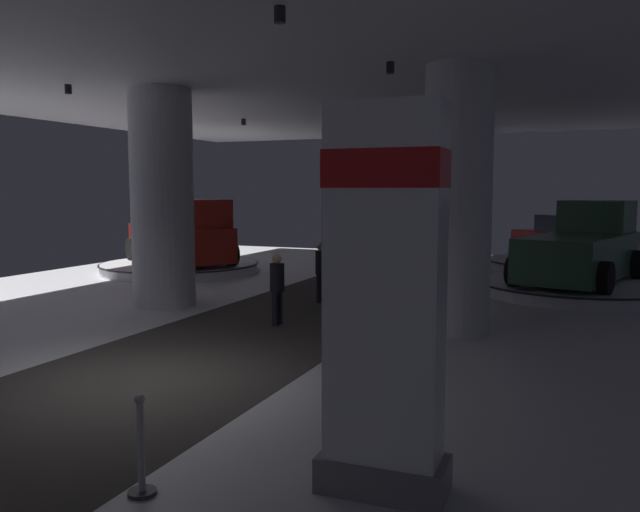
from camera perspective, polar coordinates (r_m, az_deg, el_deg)
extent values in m
cube|color=silver|center=(10.61, -15.62, -10.78)|extent=(24.00, 44.00, 0.05)
cube|color=#383330|center=(10.60, -15.62, -10.63)|extent=(4.40, 44.00, 0.01)
cube|color=silver|center=(10.50, -16.51, 19.83)|extent=(24.00, 44.00, 0.10)
cylinder|color=black|center=(16.58, -21.44, 13.61)|extent=(0.16, 0.16, 0.22)
cylinder|color=black|center=(19.87, -12.41, 12.53)|extent=(0.16, 0.16, 0.22)
cylinder|color=black|center=(22.91, -6.80, 11.73)|extent=(0.16, 0.16, 0.22)
cylinder|color=black|center=(9.22, -3.59, 20.59)|extent=(0.16, 0.16, 0.22)
cylinder|color=black|center=(12.96, 6.25, 16.27)|extent=(0.16, 0.16, 0.22)
cylinder|color=black|center=(16.47, 10.18, 13.98)|extent=(0.16, 0.16, 0.22)
cylinder|color=black|center=(20.36, 11.60, 12.38)|extent=(0.16, 0.16, 0.22)
cylinder|color=silver|center=(13.61, 12.11, 4.80)|extent=(1.40, 1.40, 5.50)
cylinder|color=silver|center=(16.87, -13.83, 4.95)|extent=(1.59, 1.59, 5.50)
cube|color=slate|center=(6.76, 5.63, -18.65)|extent=(1.28, 0.68, 0.35)
cube|color=white|center=(6.22, 5.81, -2.51)|extent=(1.11, 0.59, 3.45)
cube|color=red|center=(6.16, 5.92, 7.71)|extent=(1.14, 0.62, 0.36)
cylinder|color=silver|center=(19.83, 21.90, -2.65)|extent=(5.57, 5.57, 0.35)
cylinder|color=black|center=(19.81, 21.91, -2.23)|extent=(5.68, 5.68, 0.05)
cube|color=#2D5638|center=(19.72, 22.00, 0.01)|extent=(3.40, 5.66, 1.20)
cube|color=#2D5638|center=(21.29, 23.34, 3.20)|extent=(2.28, 2.14, 1.00)
cube|color=#28333D|center=(20.80, 23.00, 3.16)|extent=(1.71, 0.53, 0.75)
cylinder|color=black|center=(21.85, 20.31, -0.26)|extent=(0.49, 0.88, 0.84)
cylinder|color=black|center=(21.28, 26.36, -0.66)|extent=(0.49, 0.88, 0.84)
cylinder|color=black|center=(18.36, 16.86, -1.26)|extent=(0.49, 0.88, 0.84)
cylinder|color=black|center=(17.68, 24.01, -1.78)|extent=(0.49, 0.88, 0.84)
cylinder|color=silver|center=(23.82, -12.32, -1.00)|extent=(5.57, 5.57, 0.35)
cylinder|color=black|center=(23.81, -12.33, -0.66)|extent=(5.68, 5.68, 0.05)
cube|color=maroon|center=(23.73, -12.37, 1.21)|extent=(5.55, 4.75, 1.20)
cube|color=maroon|center=(22.09, -10.88, 3.64)|extent=(2.48, 2.53, 1.00)
cube|color=#28333D|center=(22.56, -11.37, 3.67)|extent=(1.06, 1.48, 0.75)
cylinder|color=black|center=(22.51, -7.89, 0.20)|extent=(0.85, 0.71, 0.84)
cylinder|color=black|center=(21.63, -13.55, -0.14)|extent=(0.85, 0.71, 0.84)
cylinder|color=black|center=(25.91, -11.35, 0.89)|extent=(0.85, 0.71, 0.84)
cylinder|color=black|center=(25.15, -16.34, 0.62)|extent=(0.85, 0.71, 0.84)
cylinder|color=#B7B7BC|center=(26.14, 20.78, -0.67)|extent=(5.59, 5.59, 0.32)
cylinder|color=black|center=(26.13, 20.79, -0.39)|extent=(5.70, 5.70, 0.05)
cube|color=red|center=(26.07, 20.84, 1.01)|extent=(4.11, 4.36, 0.90)
cube|color=#2D3842|center=(25.90, 21.11, 2.63)|extent=(2.42, 2.46, 0.70)
cylinder|color=black|center=(26.62, 17.21, 0.64)|extent=(0.61, 0.66, 0.68)
cylinder|color=black|center=(27.82, 20.56, 0.75)|extent=(0.61, 0.66, 0.68)
cylinder|color=black|center=(24.36, 21.11, 0.04)|extent=(0.61, 0.66, 0.68)
cylinder|color=black|center=(25.67, 24.55, 0.19)|extent=(0.61, 0.66, 0.68)
sphere|color=white|center=(27.39, 17.33, 1.58)|extent=(0.18, 0.18, 0.18)
sphere|color=white|center=(27.98, 18.98, 1.61)|extent=(0.18, 0.18, 0.18)
cylinder|color=black|center=(17.00, -0.09, -2.83)|extent=(0.14, 0.14, 0.80)
cylinder|color=black|center=(17.12, 0.31, -2.76)|extent=(0.14, 0.14, 0.80)
cylinder|color=black|center=(16.97, 0.11, -0.59)|extent=(0.32, 0.32, 0.62)
sphere|color=#99755B|center=(16.93, 0.11, 0.82)|extent=(0.22, 0.22, 0.22)
cylinder|color=black|center=(14.17, -4.00, -4.60)|extent=(0.14, 0.14, 0.80)
cylinder|color=black|center=(14.32, -3.63, -4.49)|extent=(0.14, 0.14, 0.80)
cylinder|color=black|center=(14.14, -3.83, -1.92)|extent=(0.32, 0.32, 0.62)
sphere|color=beige|center=(14.09, -3.85, -0.22)|extent=(0.22, 0.22, 0.22)
cylinder|color=#333338|center=(6.95, -15.49, -19.55)|extent=(0.28, 0.28, 0.04)
cylinder|color=#B2B2B7|center=(6.77, -15.61, -16.03)|extent=(0.07, 0.07, 0.96)
sphere|color=#B2B2B7|center=(6.60, -15.72, -12.15)|extent=(0.10, 0.10, 0.10)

